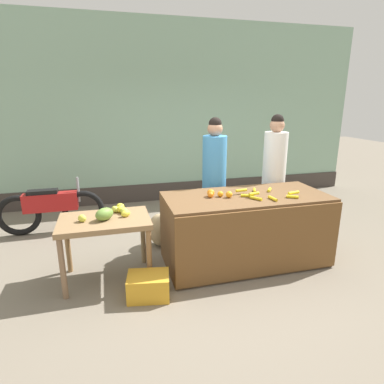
% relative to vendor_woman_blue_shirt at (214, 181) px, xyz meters
% --- Properties ---
extents(ground_plane, '(24.00, 24.00, 0.00)m').
position_rel_vendor_woman_blue_shirt_xyz_m(ground_plane, '(-0.28, -0.71, -0.91)').
color(ground_plane, '#756B5B').
extents(market_wall_back, '(8.30, 0.23, 3.53)m').
position_rel_vendor_woman_blue_shirt_xyz_m(market_wall_back, '(-0.28, 2.31, 0.82)').
color(market_wall_back, '#8CB299').
rests_on(market_wall_back, ground).
extents(fruit_stall_counter, '(2.04, 0.95, 0.89)m').
position_rel_vendor_woman_blue_shirt_xyz_m(fruit_stall_counter, '(0.18, -0.72, -0.47)').
color(fruit_stall_counter, brown).
rests_on(fruit_stall_counter, ground).
extents(side_table_wooden, '(1.01, 0.68, 0.75)m').
position_rel_vendor_woman_blue_shirt_xyz_m(side_table_wooden, '(-1.54, -0.71, -0.26)').
color(side_table_wooden, olive).
rests_on(side_table_wooden, ground).
extents(banana_bunch_pile, '(0.73, 0.53, 0.07)m').
position_rel_vendor_woman_blue_shirt_xyz_m(banana_bunch_pile, '(0.38, -0.81, 0.01)').
color(banana_bunch_pile, yellow).
rests_on(banana_bunch_pile, fruit_stall_counter).
extents(orange_pile, '(0.29, 0.19, 0.09)m').
position_rel_vendor_woman_blue_shirt_xyz_m(orange_pile, '(-0.20, -0.69, 0.02)').
color(orange_pile, orange).
rests_on(orange_pile, fruit_stall_counter).
extents(mango_papaya_pile, '(0.59, 0.50, 0.14)m').
position_rel_vendor_woman_blue_shirt_xyz_m(mango_papaya_pile, '(-1.48, -0.68, -0.10)').
color(mango_papaya_pile, '#D2D645').
rests_on(mango_papaya_pile, side_table_wooden).
extents(vendor_woman_blue_shirt, '(0.34, 0.34, 1.81)m').
position_rel_vendor_woman_blue_shirt_xyz_m(vendor_woman_blue_shirt, '(0.00, 0.00, 0.00)').
color(vendor_woman_blue_shirt, '#33333D').
rests_on(vendor_woman_blue_shirt, ground).
extents(vendor_woman_white_shirt, '(0.34, 0.34, 1.84)m').
position_rel_vendor_woman_blue_shirt_xyz_m(vendor_woman_white_shirt, '(0.92, -0.04, 0.02)').
color(vendor_woman_white_shirt, '#33333D').
rests_on(vendor_woman_white_shirt, ground).
extents(parked_motorcycle, '(1.60, 0.18, 0.88)m').
position_rel_vendor_woman_blue_shirt_xyz_m(parked_motorcycle, '(-2.36, 0.96, -0.51)').
color(parked_motorcycle, black).
rests_on(parked_motorcycle, ground).
extents(produce_crate, '(0.49, 0.39, 0.26)m').
position_rel_vendor_woman_blue_shirt_xyz_m(produce_crate, '(-1.14, -1.21, -0.78)').
color(produce_crate, gold).
rests_on(produce_crate, ground).
extents(produce_sack, '(0.47, 0.45, 0.48)m').
position_rel_vendor_woman_blue_shirt_xyz_m(produce_sack, '(-0.79, 0.02, -0.67)').
color(produce_sack, tan).
rests_on(produce_sack, ground).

